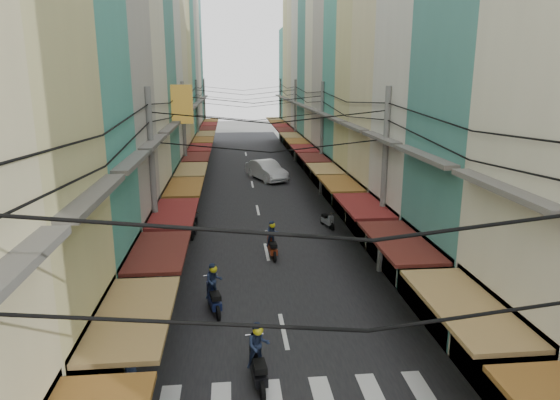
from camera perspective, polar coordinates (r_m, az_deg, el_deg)
ground at (r=19.64m, az=-0.23°, el=-11.98°), size 160.00×160.00×0.00m
road at (r=38.57m, az=-3.05°, el=1.16°), size 10.00×80.00×0.02m
sidewalk_left at (r=38.83m, az=-12.68°, el=0.95°), size 3.00×80.00×0.06m
sidewalk_right at (r=39.39m, az=6.44°, el=1.40°), size 3.00×80.00×0.06m
building_row_left at (r=34.71m, az=-16.66°, el=15.43°), size 7.80×67.67×23.70m
building_row_right at (r=35.34m, az=10.43°, el=15.14°), size 7.80×68.98×22.59m
utility_poles at (r=32.68m, az=-2.78°, el=10.50°), size 10.20×66.13×8.20m
white_car at (r=42.28m, az=-1.52°, el=2.32°), size 6.23×4.32×2.05m
bicycle at (r=23.17m, az=18.31°, el=-8.53°), size 1.76×1.24×1.14m
moving_scooters at (r=20.78m, az=-3.64°, el=-8.80°), size 7.93×16.62×1.93m
parked_scooters at (r=17.09m, az=18.54°, el=-15.24°), size 13.40×15.05×1.01m
pedestrians at (r=21.06m, az=-12.91°, el=-7.51°), size 14.25×15.07×2.08m
market_umbrella at (r=19.31m, az=20.22°, el=-6.91°), size 2.15×2.15×2.27m
traffic_sign at (r=18.35m, az=18.01°, el=-6.74°), size 0.10×0.69×3.15m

